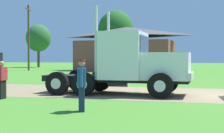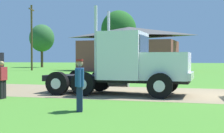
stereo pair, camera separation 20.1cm
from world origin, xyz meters
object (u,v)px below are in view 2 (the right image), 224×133
Objects in this scene: visitor_walking_mid at (2,79)px; shed_building at (129,50)px; truck_foreground_white at (131,65)px; utility_pole_near at (32,36)px; visitor_by_barrel at (80,83)px.

shed_building is (-1.65, 31.27, 1.98)m from visitor_walking_mid.
shed_building is at bearing 93.02° from visitor_walking_mid.
visitor_walking_mid is at bearing -148.23° from truck_foreground_white.
visitor_walking_mid is at bearing -62.95° from utility_pole_near.
truck_foreground_white is 5.18m from visitor_by_barrel.
visitor_by_barrel is at bearing -58.44° from utility_pole_near.
shed_building is at bearing 12.88° from utility_pole_near.
visitor_by_barrel is at bearing -96.12° from truck_foreground_white.
visitor_walking_mid is 32.05m from utility_pole_near.
shed_building reaches higher than visitor_walking_mid.
truck_foreground_white is 5.68m from visitor_walking_mid.
utility_pole_near reaches higher than truck_foreground_white.
visitor_by_barrel is 0.19× the size of utility_pole_near.
visitor_by_barrel is at bearing -79.98° from shed_building.
utility_pole_near is at bearing 127.24° from truck_foreground_white.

